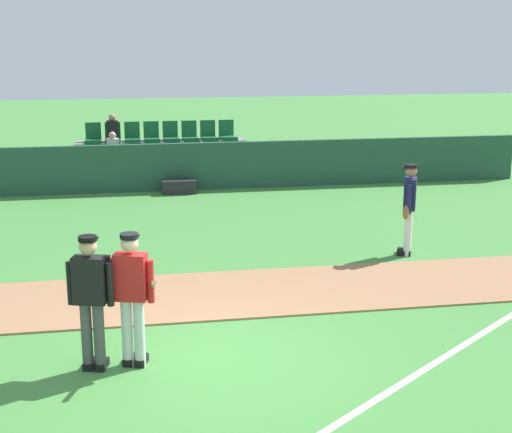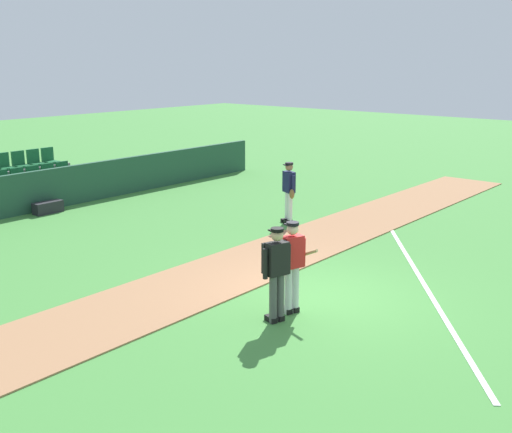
{
  "view_description": "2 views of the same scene",
  "coord_description": "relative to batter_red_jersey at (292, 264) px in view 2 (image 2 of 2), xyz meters",
  "views": [
    {
      "loc": [
        -1.0,
        -8.98,
        4.16
      ],
      "look_at": [
        1.02,
        2.54,
        1.26
      ],
      "focal_mm": 52.26,
      "sensor_mm": 36.0,
      "label": 1
    },
    {
      "loc": [
        -9.69,
        -6.49,
        4.61
      ],
      "look_at": [
        0.61,
        2.21,
        1.18
      ],
      "focal_mm": 43.39,
      "sensor_mm": 36.0,
      "label": 2
    }
  ],
  "objects": [
    {
      "name": "batter_red_jersey",
      "position": [
        0.0,
        0.0,
        0.0
      ],
      "size": [
        0.59,
        0.8,
        1.76
      ],
      "color": "silver",
      "rests_on": "ground"
    },
    {
      "name": "stadium_bleachers",
      "position": [
        0.99,
        12.31,
        -0.48
      ],
      "size": [
        5.0,
        2.1,
        1.9
      ],
      "color": "slate",
      "rests_on": "ground"
    },
    {
      "name": "dugout_fence",
      "position": [
        1.01,
        10.86,
        -0.33
      ],
      "size": [
        20.0,
        0.16,
        1.28
      ],
      "primitive_type": "cube",
      "color": "#234C38",
      "rests_on": "ground"
    },
    {
      "name": "foul_line_chalk",
      "position": [
        4.01,
        -0.47,
        -0.96
      ],
      "size": [
        9.61,
        7.35,
        0.01
      ],
      "primitive_type": "cube",
      "rotation": [
        0.0,
        0.0,
        0.65
      ],
      "color": "white",
      "rests_on": "ground"
    },
    {
      "name": "ground_plane",
      "position": [
        1.01,
        0.03,
        -0.97
      ],
      "size": [
        80.0,
        80.0,
        0.0
      ],
      "primitive_type": "plane",
      "color": "#42843A"
    },
    {
      "name": "runner_navy_jersey",
      "position": [
        5.23,
        4.05,
        -0.01
      ],
      "size": [
        0.43,
        0.62,
        1.76
      ],
      "color": "white",
      "rests_on": "ground"
    },
    {
      "name": "infield_dirt_path",
      "position": [
        1.01,
        2.43,
        -0.95
      ],
      "size": [
        28.0,
        2.27,
        0.03
      ],
      "primitive_type": "cube",
      "color": "#9E704C",
      "rests_on": "ground"
    },
    {
      "name": "umpire_home_plate",
      "position": [
        -0.5,
        -0.02,
        0.03
      ],
      "size": [
        0.57,
        0.38,
        1.76
      ],
      "color": "#4C4C4C",
      "rests_on": "ground"
    },
    {
      "name": "equipment_bag",
      "position": [
        1.34,
        10.41,
        -0.79
      ],
      "size": [
        0.9,
        0.36,
        0.36
      ],
      "primitive_type": "cube",
      "color": "#232328",
      "rests_on": "ground"
    }
  ]
}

